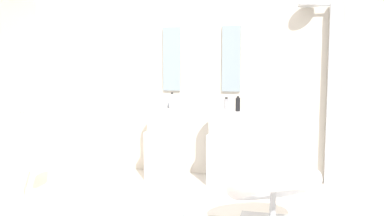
% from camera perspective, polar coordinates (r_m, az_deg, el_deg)
% --- Properties ---
extents(rear_partition, '(4.80, 0.10, 2.60)m').
position_cam_1_polar(rear_partition, '(4.90, 1.49, 5.43)').
color(rear_partition, beige).
rests_on(rear_partition, ground_plane).
extents(pedestal_sink_left, '(0.43, 0.43, 0.95)m').
position_cam_1_polar(pedestal_sink_left, '(4.75, -3.91, -5.02)').
color(pedestal_sink_left, white).
rests_on(pedestal_sink_left, ground_plane).
extents(pedestal_sink_right, '(0.43, 0.43, 0.95)m').
position_cam_1_polar(pedestal_sink_right, '(4.58, 5.09, -5.45)').
color(pedestal_sink_right, white).
rests_on(pedestal_sink_right, ground_plane).
extents(vanity_mirror_left, '(0.22, 0.03, 0.79)m').
position_cam_1_polar(vanity_mirror_left, '(4.93, -2.98, 7.14)').
color(vanity_mirror_left, '#8C9EA8').
extents(vanity_mirror_right, '(0.22, 0.03, 0.79)m').
position_cam_1_polar(vanity_mirror_right, '(4.76, 5.74, 7.16)').
color(vanity_mirror_right, '#8C9EA8').
extents(shower_column, '(0.49, 0.24, 2.05)m').
position_cam_1_polar(shower_column, '(4.68, 19.79, 2.36)').
color(shower_column, '#B7BABF').
rests_on(shower_column, ground_plane).
extents(lounge_chair, '(1.06, 1.06, 0.65)m').
position_cam_1_polar(lounge_chair, '(3.32, 11.74, -11.66)').
color(lounge_chair, '#B7BABF').
rests_on(lounge_chair, ground_plane).
extents(towel_rack, '(0.37, 0.22, 0.95)m').
position_cam_1_polar(towel_rack, '(4.30, -22.24, -4.09)').
color(towel_rack, '#B7BABF').
rests_on(towel_rack, ground_plane).
extents(soap_bottle_clear, '(0.04, 0.04, 0.20)m').
position_cam_1_polar(soap_bottle_clear, '(4.62, -2.93, 0.99)').
color(soap_bottle_clear, silver).
rests_on(soap_bottle_clear, pedestal_sink_left).
extents(soap_bottle_black, '(0.05, 0.05, 0.17)m').
position_cam_1_polar(soap_bottle_black, '(4.42, 6.71, 0.55)').
color(soap_bottle_black, black).
rests_on(soap_bottle_black, pedestal_sink_right).
extents(soap_bottle_blue, '(0.04, 0.04, 0.16)m').
position_cam_1_polar(soap_bottle_blue, '(4.79, -2.97, 0.93)').
color(soap_bottle_blue, '#4C72B7').
rests_on(soap_bottle_blue, pedestal_sink_left).
extents(soap_bottle_grey, '(0.06, 0.06, 0.14)m').
position_cam_1_polar(soap_bottle_grey, '(4.61, 5.03, 0.62)').
color(soap_bottle_grey, '#99999E').
rests_on(soap_bottle_grey, pedestal_sink_right).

